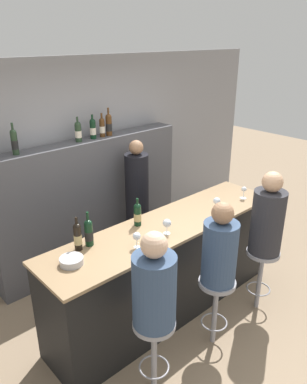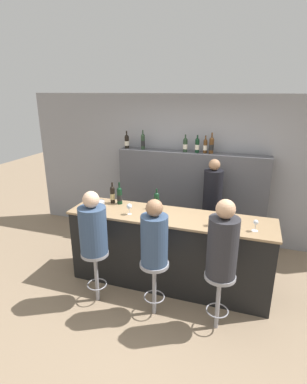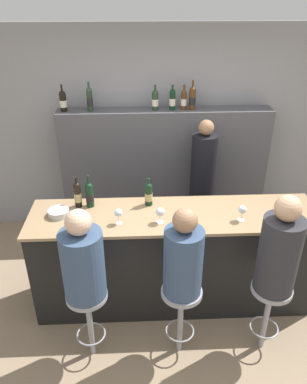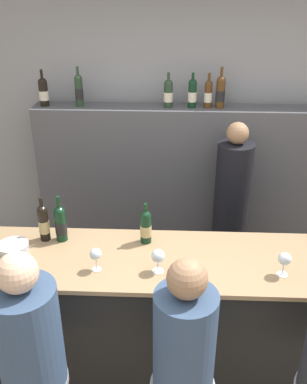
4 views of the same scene
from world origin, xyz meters
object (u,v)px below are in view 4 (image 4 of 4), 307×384
Objects in this scene: wine_glass_1 at (158,257)px; wine_bottle_counter_1 at (61,223)px; wine_bottle_counter_2 at (146,226)px; wine_bottle_backbar_5 at (220,92)px; wine_bottle_backbar_3 at (192,93)px; wine_glass_0 at (96,255)px; bartender at (230,220)px; wine_bottle_counter_0 at (44,222)px; metal_bowl at (13,248)px; guest_seated_middle at (184,336)px; wine_bottle_backbar_2 at (168,93)px; wine_bottle_backbar_1 at (79,90)px; wine_glass_2 at (285,259)px; guest_seated_left at (27,331)px; wine_bottle_backbar_0 at (43,92)px; wine_bottle_backbar_4 at (208,94)px.

wine_bottle_counter_1 is at bearing 154.11° from wine_glass_1.
wine_bottle_backbar_5 is at bearing 64.96° from wine_bottle_counter_2.
wine_bottle_backbar_3 is 0.85× the size of wine_bottle_backbar_5.
wine_glass_0 is (0.29, -0.32, -0.02)m from wine_bottle_counter_1.
wine_bottle_counter_0 is at bearing -148.95° from bartender.
guest_seated_middle reaches higher than metal_bowl.
wine_bottle_backbar_3 reaches higher than wine_bottle_counter_2.
wine_bottle_backbar_2 is 0.44m from wine_bottle_backbar_5.
wine_bottle_backbar_2 is 1.91× the size of wine_glass_1.
wine_bottle_backbar_2 reaches higher than wine_bottle_counter_0.
wine_bottle_backbar_1 is 2.19× the size of wine_glass_1.
wine_glass_2 is (1.52, -0.32, -0.02)m from wine_bottle_counter_0.
metal_bowl is 0.25× the size of guest_seated_left.
wine_bottle_backbar_5 is (0.56, 1.20, 0.61)m from wine_bottle_counter_2.
wine_glass_2 is at bearing -45.86° from wine_bottle_backbar_1.
wine_glass_0 is at bearing -66.26° from wine_bottle_backbar_0.
wine_bottle_backbar_2 is 1.64m from wine_glass_1.
wine_bottle_backbar_2 is at bearing 145.33° from bartender.
wine_bottle_counter_1 is at bearing 91.51° from guest_seated_left.
guest_seated_left is at bearing -80.80° from wine_bottle_counter_0.
wine_bottle_backbar_0 is 1.28m from wine_bottle_backbar_3.
wine_bottle_counter_2 is 1.46m from wine_bottle_backbar_5.
wine_glass_2 is 1.69m from metal_bowl.
wine_bottle_backbar_2 is (1.07, 0.00, -0.00)m from wine_bottle_backbar_0.
wine_bottle_backbar_2 reaches higher than guest_seated_left.
bartender is (1.24, 0.82, -0.42)m from wine_bottle_counter_1.
wine_bottle_backbar_4 is 0.10m from wine_bottle_backbar_5.
wine_bottle_backbar_0 is at bearing 107.62° from wine_bottle_counter_1.
wine_bottle_backbar_1 is 1.15× the size of wine_bottle_backbar_2.
wine_glass_1 is at bearing -107.10° from wine_bottle_backbar_5.
metal_bowl is at bearing -150.49° from wine_bottle_counter_1.
wine_glass_1 is (-0.23, -1.52, -0.61)m from wine_bottle_backbar_3.
guest_seated_left is (-0.67, -2.04, -0.71)m from wine_bottle_backbar_2.
wine_bottle_counter_1 is at bearing -119.89° from wine_bottle_backbar_2.
wine_glass_0 is (-0.84, -1.52, -0.62)m from wine_bottle_backbar_5.
wine_bottle_backbar_1 reaches higher than wine_bottle_counter_1.
wine_bottle_backbar_2 is at bearing 54.50° from metal_bowl.
wine_bottle_backbar_5 is at bearing 61.51° from guest_seated_left.
wine_bottle_backbar_3 reaches higher than metal_bowl.
wine_glass_0 is at bearing -131.17° from wine_bottle_counter_2.
wine_bottle_counter_1 is at bearing -86.54° from wine_bottle_backbar_1.
guest_seated_middle is (-0.22, -2.04, -0.71)m from wine_bottle_backbar_4.
wine_bottle_backbar_2 is 1.79m from wine_glass_2.
wine_bottle_backbar_2 reaches higher than bartender.
wine_bottle_backbar_4 is at bearing 180.00° from wine_bottle_backbar_5.
wine_bottle_backbar_2 is 0.18× the size of bartender.
wine_bottle_backbar_4 reaches higher than wine_bottle_counter_1.
wine_bottle_counter_0 is at bearing -77.44° from wine_bottle_backbar_0.
wine_bottle_counter_1 reaches higher than metal_bowl.
wine_bottle_counter_0 is at bearing -123.80° from wine_bottle_backbar_2.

